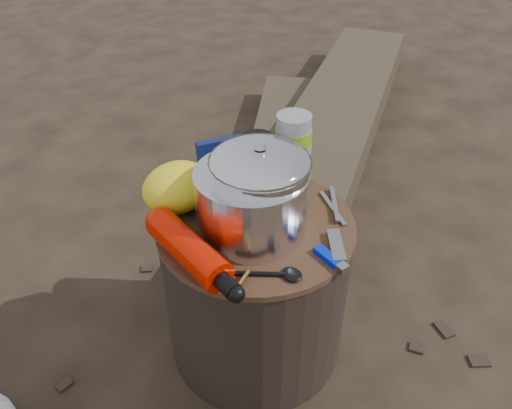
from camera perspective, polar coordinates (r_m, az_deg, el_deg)
ground at (r=1.50m, az=0.00°, el=-14.79°), size 60.00×60.00×0.00m
stump at (r=1.34m, az=0.00°, el=-9.16°), size 0.46×0.46×0.43m
log_main at (r=2.38m, az=8.85°, el=9.12°), size 1.93×1.43×0.17m
log_small at (r=2.21m, az=2.60°, el=6.14°), size 1.07×1.09×0.11m
foil_windscreen at (r=1.14m, az=-0.50°, el=0.34°), size 0.25×0.25×0.15m
camping_pot at (r=1.12m, az=0.41°, el=1.62°), size 0.21×0.21×0.21m
fuel_bottle at (r=1.09m, az=-7.42°, el=-4.94°), size 0.08×0.30×0.07m
thermos at (r=1.24m, az=4.03°, el=5.26°), size 0.09×0.09×0.21m
travel_mug at (r=1.33m, az=0.18°, el=5.22°), size 0.08×0.08×0.12m
stuff_sack at (r=1.23m, az=-8.67°, el=1.91°), size 0.17×0.14×0.12m
food_pouch at (r=1.27m, az=-3.83°, el=4.19°), size 0.11×0.06×0.14m
lighter at (r=1.11m, az=7.95°, el=-5.70°), size 0.02×0.09×0.02m
multitool at (r=1.14m, az=8.84°, el=-4.57°), size 0.08×0.10×0.01m
pot_grabber at (r=1.25m, az=8.47°, el=-0.30°), size 0.10×0.14×0.01m
spork at (r=1.07m, az=0.24°, el=-7.62°), size 0.13×0.12×0.01m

